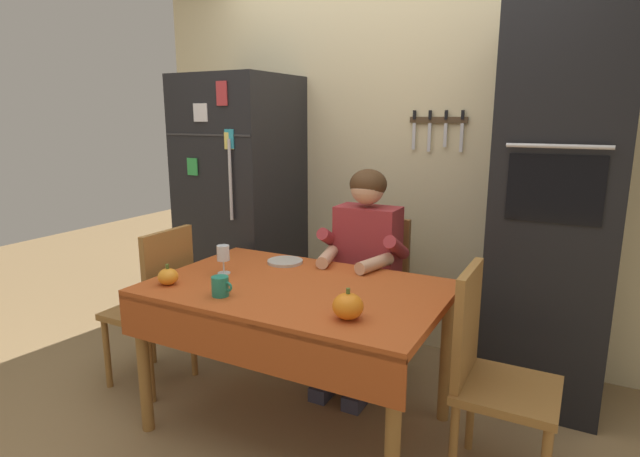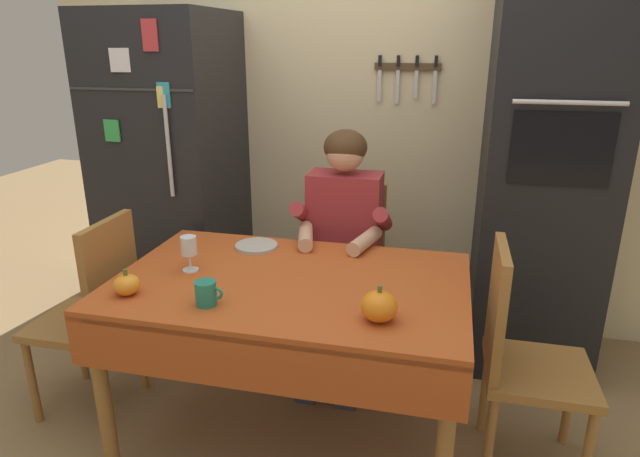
{
  "view_description": "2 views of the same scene",
  "coord_description": "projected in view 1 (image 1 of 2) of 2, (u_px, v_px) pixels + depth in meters",
  "views": [
    {
      "loc": [
        1.19,
        -1.9,
        1.53
      ],
      "look_at": [
        0.02,
        0.3,
        0.98
      ],
      "focal_mm": 28.62,
      "sensor_mm": 36.0,
      "label": 1
    },
    {
      "loc": [
        0.58,
        -1.81,
        1.64
      ],
      "look_at": [
        0.09,
        0.21,
        0.92
      ],
      "focal_mm": 30.63,
      "sensor_mm": 36.0,
      "label": 2
    }
  ],
  "objects": [
    {
      "name": "serving_tray",
      "position": [
        285.0,
        262.0,
        2.81
      ],
      "size": [
        0.2,
        0.2,
        0.02
      ],
      "primitive_type": "cylinder",
      "color": "#B7B2A8",
      "rests_on": "dining_table"
    },
    {
      "name": "chair_right_side",
      "position": [
        489.0,
        368.0,
        2.11
      ],
      "size": [
        0.4,
        0.4,
        0.93
      ],
      "color": "#9E6B33",
      "rests_on": "ground"
    },
    {
      "name": "coffee_mug",
      "position": [
        221.0,
        286.0,
        2.29
      ],
      "size": [
        0.11,
        0.08,
        0.09
      ],
      "color": "#237F66",
      "rests_on": "dining_table"
    },
    {
      "name": "chair_left_side",
      "position": [
        158.0,
        301.0,
        2.88
      ],
      "size": [
        0.4,
        0.4,
        0.93
      ],
      "color": "#9E6B33",
      "rests_on": "ground"
    },
    {
      "name": "wall_oven",
      "position": [
        556.0,
        210.0,
        2.67
      ],
      "size": [
        0.6,
        0.64,
        2.1
      ],
      "color": "black",
      "rests_on": "ground"
    },
    {
      "name": "dining_table",
      "position": [
        294.0,
        303.0,
        2.44
      ],
      "size": [
        1.4,
        0.9,
        0.74
      ],
      "color": "#9E6B33",
      "rests_on": "ground"
    },
    {
      "name": "wine_glass",
      "position": [
        223.0,
        255.0,
        2.6
      ],
      "size": [
        0.07,
        0.07,
        0.15
      ],
      "color": "white",
      "rests_on": "dining_table"
    },
    {
      "name": "refrigerator",
      "position": [
        242.0,
        208.0,
        3.58
      ],
      "size": [
        0.68,
        0.71,
        1.8
      ],
      "color": "black",
      "rests_on": "ground"
    },
    {
      "name": "ground_plane",
      "position": [
        288.0,
        434.0,
        2.52
      ],
      "size": [
        10.0,
        10.0,
        0.0
      ],
      "primitive_type": "plane",
      "color": "#93754C",
      "rests_on": "ground"
    },
    {
      "name": "chair_behind_person",
      "position": [
        374.0,
        287.0,
        3.11
      ],
      "size": [
        0.4,
        0.4,
        0.93
      ],
      "color": "brown",
      "rests_on": "ground"
    },
    {
      "name": "pumpkin_medium",
      "position": [
        168.0,
        277.0,
        2.45
      ],
      "size": [
        0.1,
        0.1,
        0.1
      ],
      "color": "orange",
      "rests_on": "dining_table"
    },
    {
      "name": "pumpkin_large",
      "position": [
        348.0,
        306.0,
        2.03
      ],
      "size": [
        0.13,
        0.13,
        0.13
      ],
      "color": "orange",
      "rests_on": "dining_table"
    },
    {
      "name": "seated_person",
      "position": [
        363.0,
        259.0,
        2.9
      ],
      "size": [
        0.47,
        0.55,
        1.25
      ],
      "color": "#38384C",
      "rests_on": "ground"
    },
    {
      "name": "back_wall_assembly",
      "position": [
        398.0,
        152.0,
        3.38
      ],
      "size": [
        3.7,
        0.13,
        2.6
      ],
      "color": "beige",
      "rests_on": "ground"
    }
  ]
}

